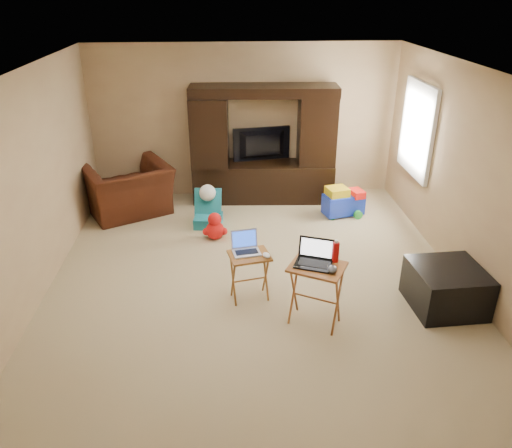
{
  "coord_description": "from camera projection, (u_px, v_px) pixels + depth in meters",
  "views": [
    {
      "loc": [
        -0.34,
        -5.38,
        3.31
      ],
      "look_at": [
        0.0,
        -0.2,
        0.8
      ],
      "focal_mm": 35.0,
      "sensor_mm": 36.0,
      "label": 1
    }
  ],
  "objects": [
    {
      "name": "wall_back",
      "position": [
        244.0,
        122.0,
        8.22
      ],
      "size": [
        5.0,
        0.0,
        5.0
      ],
      "primitive_type": "plane",
      "rotation": [
        1.57,
        0.0,
        0.0
      ],
      "color": "tan",
      "rests_on": "ground"
    },
    {
      "name": "wall_front",
      "position": [
        282.0,
        331.0,
        3.28
      ],
      "size": [
        5.0,
        0.0,
        5.0
      ],
      "primitive_type": "plane",
      "rotation": [
        -1.57,
        0.0,
        0.0
      ],
      "color": "tan",
      "rests_on": "ground"
    },
    {
      "name": "laptop_right",
      "position": [
        314.0,
        255.0,
        5.06
      ],
      "size": [
        0.45,
        0.41,
        0.24
      ],
      "primitive_type": "cube",
      "rotation": [
        0.0,
        0.0,
        -0.37
      ],
      "color": "black",
      "rests_on": "tray_table_right"
    },
    {
      "name": "tray_table_right",
      "position": [
        315.0,
        295.0,
        5.25
      ],
      "size": [
        0.69,
        0.64,
        0.71
      ],
      "primitive_type": "cube",
      "rotation": [
        0.0,
        0.0,
        -0.5
      ],
      "color": "#A55628",
      "rests_on": "floor"
    },
    {
      "name": "laptop_left",
      "position": [
        246.0,
        244.0,
        5.54
      ],
      "size": [
        0.34,
        0.3,
        0.24
      ],
      "primitive_type": "cube",
      "rotation": [
        0.0,
        0.0,
        0.17
      ],
      "color": "silver",
      "rests_on": "tray_table_left"
    },
    {
      "name": "wall_left",
      "position": [
        33.0,
        187.0,
        5.6
      ],
      "size": [
        0.0,
        5.5,
        5.5
      ],
      "primitive_type": "plane",
      "rotation": [
        1.57,
        0.0,
        1.57
      ],
      "color": "tan",
      "rests_on": "ground"
    },
    {
      "name": "recliner",
      "position": [
        128.0,
        190.0,
        7.8
      ],
      "size": [
        1.58,
        1.52,
        0.79
      ],
      "primitive_type": "imported",
      "rotation": [
        0.0,
        0.0,
        3.63
      ],
      "color": "#431C0E",
      "rests_on": "floor"
    },
    {
      "name": "window_pane",
      "position": [
        419.0,
        129.0,
        7.22
      ],
      "size": [
        0.0,
        1.2,
        1.2
      ],
      "primitive_type": "plane",
      "rotation": [
        1.57,
        0.0,
        -1.57
      ],
      "color": "white",
      "rests_on": "ground"
    },
    {
      "name": "push_toy",
      "position": [
        343.0,
        201.0,
        7.81
      ],
      "size": [
        0.72,
        0.59,
        0.47
      ],
      "primitive_type": null,
      "rotation": [
        0.0,
        0.0,
        0.25
      ],
      "color": "blue",
      "rests_on": "floor"
    },
    {
      "name": "child_rocker",
      "position": [
        208.0,
        209.0,
        7.45
      ],
      "size": [
        0.46,
        0.51,
        0.54
      ],
      "primitive_type": null,
      "rotation": [
        0.0,
        0.0,
        -0.12
      ],
      "color": "#177080",
      "rests_on": "floor"
    },
    {
      "name": "mouse_right",
      "position": [
        332.0,
        269.0,
        4.98
      ],
      "size": [
        0.13,
        0.16,
        0.06
      ],
      "primitive_type": "ellipsoid",
      "rotation": [
        0.0,
        0.0,
        -0.31
      ],
      "color": "#39393D",
      "rests_on": "tray_table_right"
    },
    {
      "name": "window_frame",
      "position": [
        417.0,
        129.0,
        7.22
      ],
      "size": [
        0.06,
        1.14,
        1.34
      ],
      "primitive_type": "cube",
      "color": "white",
      "rests_on": "ground"
    },
    {
      "name": "entertainment_center",
      "position": [
        263.0,
        145.0,
        8.08
      ],
      "size": [
        2.34,
        0.7,
        1.89
      ],
      "primitive_type": "cube",
      "rotation": [
        0.0,
        0.0,
        -0.06
      ],
      "color": "black",
      "rests_on": "floor"
    },
    {
      "name": "tray_table_left",
      "position": [
        250.0,
        277.0,
        5.69
      ],
      "size": [
        0.51,
        0.44,
        0.58
      ],
      "primitive_type": "cube",
      "rotation": [
        0.0,
        0.0,
        0.22
      ],
      "color": "#915723",
      "rests_on": "floor"
    },
    {
      "name": "plush_toy",
      "position": [
        215.0,
        226.0,
        7.08
      ],
      "size": [
        0.37,
        0.3,
        0.41
      ],
      "primitive_type": null,
      "color": "red",
      "rests_on": "floor"
    },
    {
      "name": "ottoman",
      "position": [
        446.0,
        288.0,
        5.58
      ],
      "size": [
        0.79,
        0.79,
        0.49
      ],
      "primitive_type": "cube",
      "rotation": [
        0.0,
        0.0,
        0.05
      ],
      "color": "black",
      "rests_on": "floor"
    },
    {
      "name": "television",
      "position": [
        263.0,
        145.0,
        8.2
      ],
      "size": [
        0.97,
        0.29,
        0.55
      ],
      "primitive_type": "imported",
      "rotation": [
        0.0,
        0.0,
        3.31
      ],
      "color": "black",
      "rests_on": "entertainment_center"
    },
    {
      "name": "wall_right",
      "position": [
        465.0,
        176.0,
        5.9
      ],
      "size": [
        0.0,
        5.5,
        5.5
      ],
      "primitive_type": "plane",
      "rotation": [
        1.57,
        0.0,
        -1.57
      ],
      "color": "tan",
      "rests_on": "ground"
    },
    {
      "name": "floor",
      "position": [
        255.0,
        274.0,
        6.3
      ],
      "size": [
        5.5,
        5.5,
        0.0
      ],
      "primitive_type": "plane",
      "color": "beige",
      "rests_on": "ground"
    },
    {
      "name": "water_bottle",
      "position": [
        336.0,
        252.0,
        5.13
      ],
      "size": [
        0.07,
        0.07,
        0.22
      ],
      "primitive_type": "cylinder",
      "color": "red",
      "rests_on": "tray_table_right"
    },
    {
      "name": "ceiling",
      "position": [
        255.0,
        69.0,
        5.21
      ],
      "size": [
        5.5,
        5.5,
        0.0
      ],
      "primitive_type": "plane",
      "rotation": [
        3.14,
        0.0,
        0.0
      ],
      "color": "silver",
      "rests_on": "ground"
    },
    {
      "name": "mouse_left",
      "position": [
        266.0,
        255.0,
        5.5
      ],
      "size": [
        0.11,
        0.14,
        0.05
      ],
      "primitive_type": "ellipsoid",
      "rotation": [
        0.0,
        0.0,
        0.33
      ],
      "color": "white",
      "rests_on": "tray_table_left"
    }
  ]
}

